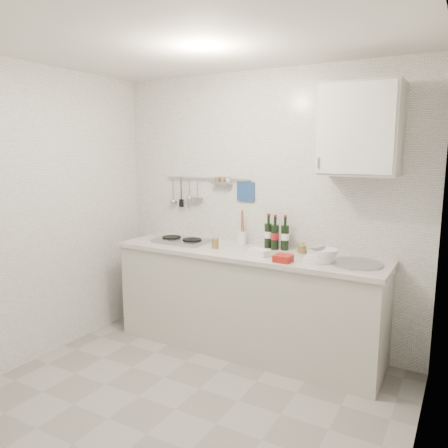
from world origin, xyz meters
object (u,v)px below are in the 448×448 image
Objects in this scene: wall_cabinet at (360,130)px; plate_stack_sink at (321,255)px; utensil_crock at (242,237)px; plate_stack_hob at (190,241)px; wine_bottles at (276,232)px.

wall_cabinet is 1.02m from plate_stack_sink.
plate_stack_sink is at bearing -143.06° from wall_cabinet.
utensil_crock is at bearing 176.22° from wall_cabinet.
plate_stack_sink is (1.30, -0.06, 0.04)m from plate_stack_hob.
plate_stack_hob is 0.86× the size of utensil_crock.
utensil_crock reaches higher than plate_stack_sink.
plate_stack_hob is 1.31m from plate_stack_sink.
wall_cabinet is 2.60× the size of plate_stack_sink.
plate_stack_hob is 1.06× the size of plate_stack_sink.
plate_stack_sink is 0.86m from utensil_crock.
plate_stack_sink is 0.55m from wine_bottles.
utensil_crock is (0.47, 0.17, 0.06)m from plate_stack_hob.
plate_stack_hob is (-1.52, -0.10, -1.02)m from wall_cabinet.
wine_bottles is 0.94× the size of utensil_crock.
plate_stack_hob is at bearing 177.19° from plate_stack_sink.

